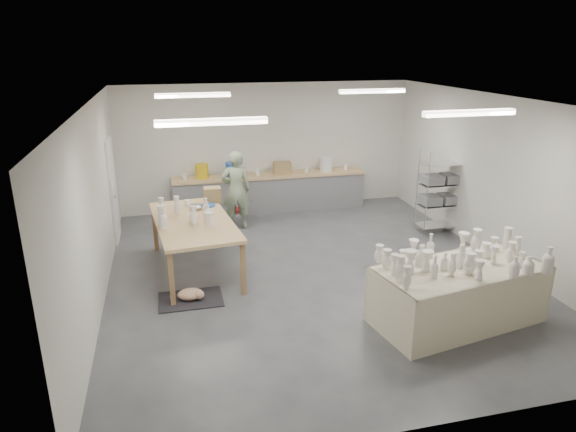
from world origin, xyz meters
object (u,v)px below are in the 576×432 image
object	(u,v)px
drying_table	(457,292)
potter	(236,190)
work_table	(193,219)
red_stool	(235,211)

from	to	relation	value
drying_table	potter	world-z (taller)	potter
work_table	red_stool	size ratio (longest dim) A/B	5.80
drying_table	work_table	bearing A→B (deg)	131.44
drying_table	red_stool	world-z (taller)	drying_table
potter	red_stool	bearing A→B (deg)	-87.17
potter	red_stool	distance (m)	0.62
work_table	potter	world-z (taller)	potter
work_table	potter	distance (m)	2.18
work_table	potter	xyz separation A→B (m)	(1.03, 1.92, -0.08)
drying_table	potter	distance (m)	5.35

